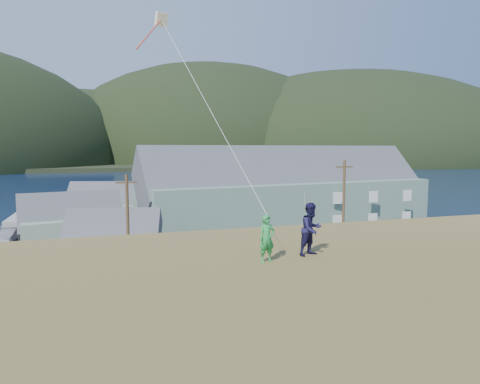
# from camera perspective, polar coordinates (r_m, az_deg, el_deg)

# --- Properties ---
(ground) EXTENTS (900.00, 900.00, 0.00)m
(ground) POSITION_cam_1_polar(r_m,az_deg,el_deg) (33.52, -8.00, -13.21)
(ground) COLOR #0A1638
(ground) RESTS_ON ground
(grass_strip) EXTENTS (110.00, 8.00, 0.10)m
(grass_strip) POSITION_cam_1_polar(r_m,az_deg,el_deg) (31.64, -7.41, -14.28)
(grass_strip) COLOR #4C3D19
(grass_strip) RESTS_ON ground
(waterfront_lot) EXTENTS (72.00, 36.00, 0.12)m
(waterfront_lot) POSITION_cam_1_polar(r_m,az_deg,el_deg) (49.76, -11.14, -6.85)
(waterfront_lot) COLOR #28282B
(waterfront_lot) RESTS_ON ground
(wharf) EXTENTS (26.00, 14.00, 0.90)m
(wharf) POSITION_cam_1_polar(r_m,az_deg,el_deg) (72.08, -17.84, -2.77)
(wharf) COLOR gray
(wharf) RESTS_ON ground
(far_shore) EXTENTS (900.00, 320.00, 2.00)m
(far_shore) POSITION_cam_1_polar(r_m,az_deg,el_deg) (361.48, -16.38, 4.07)
(far_shore) COLOR black
(far_shore) RESTS_ON ground
(far_hills) EXTENTS (760.00, 265.00, 143.00)m
(far_hills) POSITION_cam_1_polar(r_m,az_deg,el_deg) (313.44, -9.72, 4.16)
(far_hills) COLOR black
(far_hills) RESTS_ON ground
(lodge) EXTENTS (39.75, 16.22, 13.58)m
(lodge) POSITION_cam_1_polar(r_m,az_deg,el_deg) (55.95, 6.53, -0.03)
(lodge) COLOR gray
(lodge) RESTS_ON waterfront_lot
(shed_palegreen_near) EXTENTS (11.30, 8.20, 7.53)m
(shed_palegreen_near) POSITION_cam_1_polar(r_m,az_deg,el_deg) (49.11, -21.51, -4.03)
(shed_palegreen_near) COLOR gray
(shed_palegreen_near) RESTS_ON waterfront_lot
(shed_white) EXTENTS (9.36, 7.24, 6.65)m
(shed_white) POSITION_cam_1_polar(r_m,az_deg,el_deg) (40.02, -16.58, -6.45)
(shed_white) COLOR white
(shed_white) RESTS_ON waterfront_lot
(shed_palegreen_far) EXTENTS (13.00, 9.40, 7.89)m
(shed_palegreen_far) POSITION_cam_1_polar(r_m,az_deg,el_deg) (59.00, -16.52, -2.09)
(shed_palegreen_far) COLOR gray
(shed_palegreen_far) RESTS_ON waterfront_lot
(utility_poles) EXTENTS (30.11, 0.24, 9.78)m
(utility_poles) POSITION_cam_1_polar(r_m,az_deg,el_deg) (33.64, -9.87, -4.87)
(utility_poles) COLOR #47331E
(utility_poles) RESTS_ON waterfront_lot
(parked_cars) EXTENTS (25.54, 13.18, 1.57)m
(parked_cars) POSITION_cam_1_polar(r_m,az_deg,el_deg) (53.47, -20.84, -5.37)
(parked_cars) COLOR silver
(parked_cars) RESTS_ON waterfront_lot
(kite_flyer_green) EXTENTS (0.62, 0.47, 1.56)m
(kite_flyer_green) POSITION_cam_1_polar(r_m,az_deg,el_deg) (14.07, 3.61, -6.23)
(kite_flyer_green) COLOR #268E3F
(kite_flyer_green) RESTS_ON hillside
(kite_flyer_navy) EXTENTS (1.08, 0.96, 1.84)m
(kite_flyer_navy) POSITION_cam_1_polar(r_m,az_deg,el_deg) (15.11, 9.49, -4.90)
(kite_flyer_navy) COLOR #171439
(kite_flyer_navy) RESTS_ON hillside
(kite_rig) EXTENTS (1.95, 3.04, 9.64)m
(kite_rig) POSITION_cam_1_polar(r_m,az_deg,el_deg) (18.91, -10.51, 21.16)
(kite_rig) COLOR #F5EABA
(kite_rig) RESTS_ON ground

